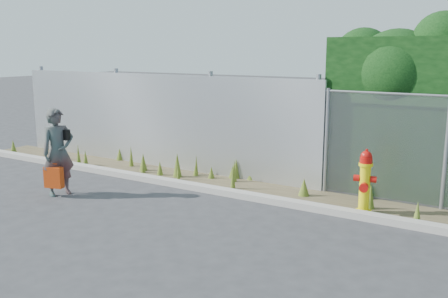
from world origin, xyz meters
TOP-DOWN VIEW (x-y plane):
  - ground at (0.00, 0.00)m, footprint 80.00×80.00m
  - curb at (0.00, 1.80)m, footprint 16.00×0.22m
  - weed_strip at (0.57, 2.47)m, footprint 16.00×1.34m
  - corrugated_fence at (-3.25, 3.01)m, footprint 8.50×0.21m
  - fire_hydrant at (2.08, 2.09)m, footprint 0.38×0.34m
  - woman at (-3.26, 0.15)m, footprint 0.59×0.72m
  - red_tote_bag at (-3.23, -0.01)m, footprint 0.36×0.13m
  - black_shoulder_bag at (-3.22, 0.27)m, footprint 0.27×0.11m

SIDE VIEW (x-z plane):
  - ground at x=0.00m, z-range 0.00..0.00m
  - curb at x=0.00m, z-range 0.00..0.12m
  - weed_strip at x=0.57m, z-range -0.15..0.40m
  - red_tote_bag at x=-3.23m, z-range 0.14..0.62m
  - fire_hydrant at x=2.08m, z-range -0.02..1.11m
  - woman at x=-3.26m, z-range 0.00..1.68m
  - corrugated_fence at x=-3.25m, z-range -0.05..2.25m
  - black_shoulder_bag at x=-3.22m, z-range 1.07..1.27m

